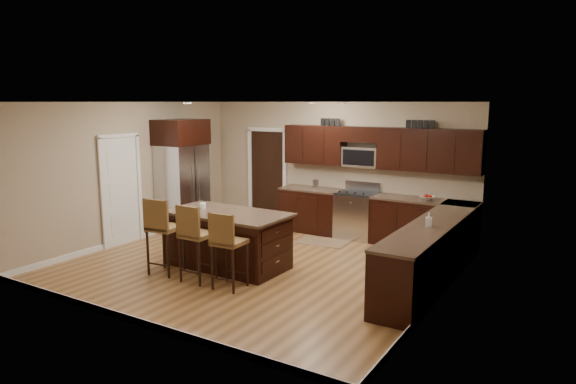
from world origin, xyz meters
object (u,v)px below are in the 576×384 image
Objects in this scene: island at (227,241)px; refrigerator at (182,175)px; range at (357,215)px; stool_mid at (194,234)px; stool_left at (162,227)px; stool_right at (227,242)px.

refrigerator is at bearing 149.55° from island.
range is 0.53× the size of island.
range reaches higher than island.
stool_mid is at bearing -105.94° from range.
refrigerator reaches higher than island.
stool_right is at bearing -6.40° from stool_left.
refrigerator is at bearing 139.73° from stool_right.
range is 4.04m from stool_left.
stool_mid is 1.04× the size of stool_right.
refrigerator is at bearing -156.26° from range.
range is 3.00m from island.
stool_right is at bearing -96.75° from range.
island is at bearing 125.17° from stool_right.
stool_left is at bearing 177.27° from stool_right.
range is at bearing 23.74° from refrigerator.
stool_right is at bearing -51.03° from island.
stool_left reaches higher than island.
range is at bearing 74.89° from stool_mid.
stool_mid is (-1.04, -3.64, 0.27)m from range.
refrigerator reaches higher than range.
island is 2.69m from refrigerator.
stool_mid is at bearing 177.34° from stool_right.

